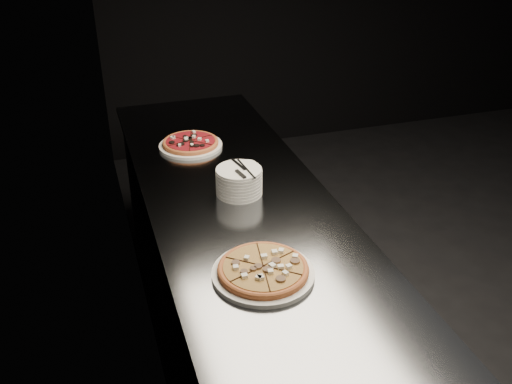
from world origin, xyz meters
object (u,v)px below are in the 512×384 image
object	(u,v)px
pizza_mushroom	(263,270)
plate_stack	(239,181)
counter	(241,289)
pizza_tomato	(191,143)
ramekin	(247,170)
cutlery	(242,170)

from	to	relation	value
pizza_mushroom	plate_stack	size ratio (longest dim) A/B	2.07
pizza_mushroom	plate_stack	distance (m)	0.56
counter	plate_stack	size ratio (longest dim) A/B	13.07
pizza_mushroom	pizza_tomato	bearing A→B (deg)	90.61
pizza_mushroom	ramekin	world-z (taller)	ramekin
counter	cutlery	world-z (taller)	cutlery
counter	pizza_mushroom	world-z (taller)	pizza_mushroom
pizza_tomato	counter	bearing A→B (deg)	-81.80
counter	plate_stack	bearing A→B (deg)	75.10
pizza_tomato	ramekin	size ratio (longest dim) A/B	4.35
pizza_mushroom	cutlery	bearing A→B (deg)	80.65
pizza_mushroom	pizza_tomato	world-z (taller)	pizza_mushroom
counter	plate_stack	distance (m)	0.52
plate_stack	pizza_tomato	bearing A→B (deg)	100.30
cutlery	pizza_tomato	bearing A→B (deg)	89.77
cutlery	ramekin	bearing A→B (deg)	53.52
pizza_tomato	ramekin	xyz separation A→B (m)	(0.17, -0.39, 0.02)
plate_stack	cutlery	distance (m)	0.06
counter	pizza_mushroom	size ratio (longest dim) A/B	6.31
pizza_tomato	ramekin	bearing A→B (deg)	-66.40
plate_stack	cutlery	size ratio (longest dim) A/B	0.93
counter	plate_stack	xyz separation A→B (m)	(0.01, 0.05, 0.52)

